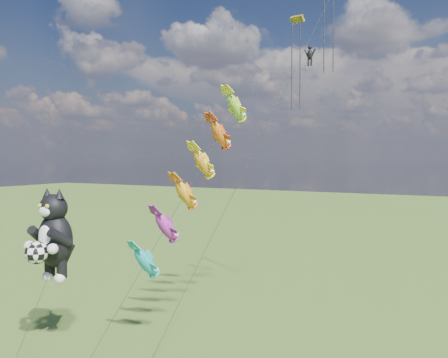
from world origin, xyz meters
The scene contains 3 objects.
cat_kite_rig centered at (6.42, 1.10, 7.68)m, with size 2.86×4.32×10.77m.
fish_windsock_rig centered at (12.50, 8.98, 11.20)m, with size 4.49×15.40×19.94m.
parafoil_rig centered at (18.77, 15.75, 21.33)m, with size 7.07×16.57×27.26m.
Camera 1 is at (32.28, -21.98, 12.90)m, focal length 40.00 mm.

